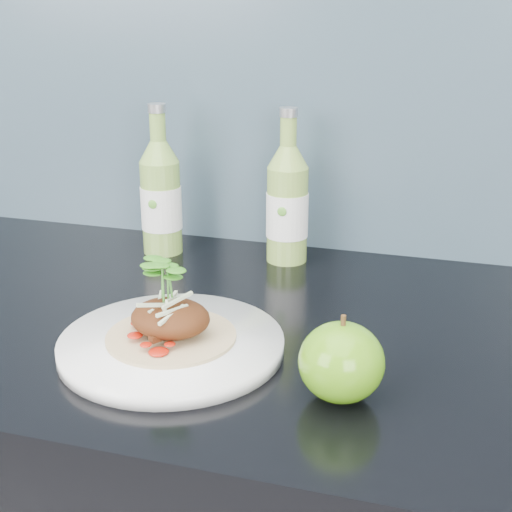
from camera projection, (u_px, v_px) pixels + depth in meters
The scene contains 6 objects.
subway_backsplash at pixel (271, 12), 1.03m from camera, with size 4.00×0.02×0.70m, color #6B90A9.
dinner_plate at pixel (172, 344), 0.79m from camera, with size 0.29×0.29×0.02m.
pork_taco at pixel (170, 315), 0.78m from camera, with size 0.14×0.14×0.10m.
green_apple at pixel (341, 362), 0.69m from camera, with size 0.10×0.10×0.09m.
cider_bottle_left at pixel (161, 198), 1.07m from camera, with size 0.08×0.08×0.23m.
cider_bottle_right at pixel (287, 205), 1.04m from camera, with size 0.07×0.07×0.23m.
Camera 1 is at (0.29, 0.94, 1.27)m, focal length 50.00 mm.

